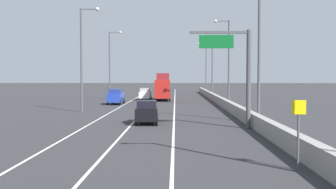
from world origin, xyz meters
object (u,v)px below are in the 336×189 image
at_px(lamp_post_right_fourth, 211,62).
at_px(lamp_post_left_far, 111,61).
at_px(car_white_1, 145,94).
at_px(overhead_sign_gantry, 239,67).
at_px(speed_advisory_sign, 298,129).
at_px(box_truck, 163,88).
at_px(car_black_2, 147,112).
at_px(lamp_post_right_third, 227,57).
at_px(lamp_post_right_second, 256,46).
at_px(lamp_post_right_fifth, 205,65).
at_px(car_blue_0, 116,97).
at_px(lamp_post_left_mid, 83,53).

distance_m(lamp_post_right_fourth, lamp_post_left_far, 18.47).
xyz_separation_m(lamp_post_left_far, car_white_1, (5.87, -1.15, -5.54)).
xyz_separation_m(overhead_sign_gantry, lamp_post_left_far, (-15.69, 38.67, 1.79)).
distance_m(speed_advisory_sign, box_truck, 51.26).
height_order(speed_advisory_sign, car_black_2, speed_advisory_sign).
bearing_deg(car_black_2, box_truck, 89.50).
bearing_deg(car_black_2, lamp_post_right_third, 66.41).
xyz_separation_m(lamp_post_right_second, lamp_post_left_far, (-17.77, 34.65, 0.00)).
bearing_deg(lamp_post_right_fourth, speed_advisory_sign, -91.20).
bearing_deg(overhead_sign_gantry, lamp_post_right_fifth, 88.23).
xyz_separation_m(lamp_post_right_third, box_truck, (-9.01, 12.23, -4.49)).
relative_size(overhead_sign_gantry, box_truck, 0.88).
bearing_deg(lamp_post_right_second, car_black_2, -174.72).
bearing_deg(box_truck, car_blue_0, -122.82).
relative_size(speed_advisory_sign, box_truck, 0.35).
relative_size(lamp_post_right_fourth, car_white_1, 2.52).
bearing_deg(lamp_post_right_third, lamp_post_right_fifth, 90.10).
relative_size(lamp_post_right_third, car_black_2, 2.81).
xyz_separation_m(speed_advisory_sign, car_white_1, (-10.27, 51.54, -0.78)).
bearing_deg(speed_advisory_sign, lamp_post_right_fifth, 88.86).
bearing_deg(lamp_post_right_third, car_blue_0, 170.92).
distance_m(speed_advisory_sign, lamp_post_left_mid, 32.41).
bearing_deg(car_black_2, car_white_1, 94.35).
relative_size(speed_advisory_sign, lamp_post_left_far, 0.26).
bearing_deg(car_black_2, lamp_post_right_second, 5.28).
distance_m(lamp_post_right_second, car_white_1, 35.97).
xyz_separation_m(lamp_post_right_third, lamp_post_right_fifth, (-0.07, 40.92, 0.00)).
bearing_deg(lamp_post_right_third, lamp_post_right_fourth, 91.18).
xyz_separation_m(lamp_post_right_second, car_white_1, (-11.90, 33.49, -5.54)).
height_order(overhead_sign_gantry, lamp_post_right_fifth, lamp_post_right_fifth).
relative_size(lamp_post_right_second, lamp_post_left_mid, 1.00).
distance_m(car_blue_0, box_truck, 11.68).
xyz_separation_m(lamp_post_right_second, lamp_post_right_fourth, (-0.40, 40.92, 0.00)).
height_order(lamp_post_left_mid, car_white_1, lamp_post_left_mid).
distance_m(car_black_2, box_truck, 33.56).
bearing_deg(lamp_post_right_third, lamp_post_left_far, 141.44).
distance_m(speed_advisory_sign, car_black_2, 18.83).
distance_m(lamp_post_right_second, lamp_post_right_fourth, 40.92).
bearing_deg(lamp_post_right_fourth, overhead_sign_gantry, -92.14).
height_order(lamp_post_right_second, box_truck, lamp_post_right_second).
height_order(lamp_post_left_mid, box_truck, lamp_post_left_mid).
bearing_deg(lamp_post_left_mid, box_truck, 70.48).
relative_size(overhead_sign_gantry, car_blue_0, 1.61).
xyz_separation_m(car_white_1, box_truck, (2.91, -0.81, 1.05)).
bearing_deg(car_blue_0, lamp_post_right_second, -56.26).
height_order(lamp_post_right_second, lamp_post_left_mid, same).
relative_size(car_blue_0, car_white_1, 1.02).
distance_m(lamp_post_right_second, lamp_post_right_fifth, 61.38).
xyz_separation_m(lamp_post_right_third, lamp_post_right_fourth, (-0.42, 20.46, 0.00)).
bearing_deg(overhead_sign_gantry, lamp_post_right_third, 85.10).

